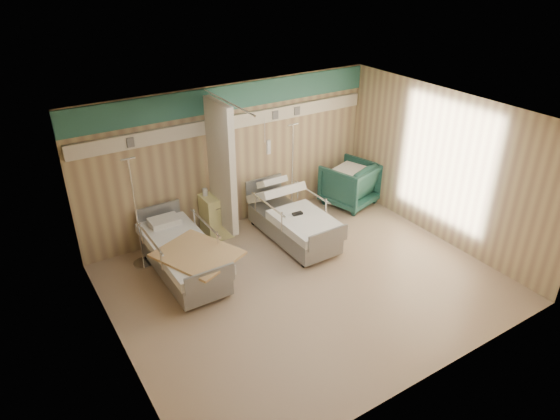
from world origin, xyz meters
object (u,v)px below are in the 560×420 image
(iv_stand_right, at_px, (292,198))
(iv_stand_left, at_px, (141,244))
(bed_right, at_px, (293,225))
(visitor_armchair, at_px, (350,184))
(bedside_cabinet, at_px, (216,216))
(bed_left, at_px, (184,260))

(iv_stand_right, relative_size, iv_stand_left, 0.99)
(iv_stand_left, bearing_deg, bed_right, -14.85)
(visitor_armchair, relative_size, iv_stand_left, 0.51)
(bedside_cabinet, relative_size, iv_stand_left, 0.43)
(bed_right, xyz_separation_m, visitor_armchair, (1.85, 0.60, 0.15))
(iv_stand_left, bearing_deg, visitor_armchair, -1.40)
(bedside_cabinet, xyz_separation_m, iv_stand_right, (1.65, -0.11, -0.02))
(bed_left, distance_m, bedside_cabinet, 1.39)
(bedside_cabinet, height_order, visitor_armchair, visitor_armchair)
(iv_stand_right, bearing_deg, visitor_armchair, -8.04)
(bed_right, relative_size, iv_stand_left, 1.08)
(visitor_armchair, height_order, iv_stand_right, iv_stand_right)
(visitor_armchair, xyz_separation_m, iv_stand_left, (-4.53, 0.11, -0.05))
(bed_left, xyz_separation_m, bedside_cabinet, (1.05, 0.90, 0.11))
(bed_right, height_order, iv_stand_right, iv_stand_right)
(bed_left, xyz_separation_m, iv_stand_right, (2.70, 0.79, 0.09))
(bed_left, xyz_separation_m, visitor_armchair, (4.05, 0.60, 0.15))
(bed_left, bearing_deg, bedside_cabinet, 40.60)
(bed_left, bearing_deg, bed_right, 0.00)
(bed_left, xyz_separation_m, iv_stand_left, (-0.48, 0.71, 0.09))
(bed_left, relative_size, bedside_cabinet, 2.54)
(bedside_cabinet, xyz_separation_m, visitor_armchair, (3.00, -0.30, 0.04))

